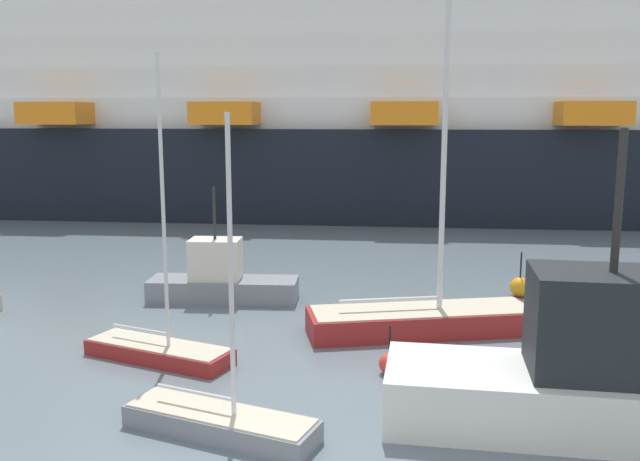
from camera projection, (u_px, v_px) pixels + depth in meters
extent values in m
cube|color=maroon|center=(421.00, 321.00, 20.41)|extent=(7.07, 3.56, 0.70)
cube|color=beige|center=(422.00, 309.00, 20.35)|extent=(6.77, 3.34, 0.04)
cylinder|color=silver|center=(444.00, 159.00, 19.66)|extent=(0.16, 0.16, 9.02)
cylinder|color=silver|center=(390.00, 300.00, 20.15)|extent=(3.00, 0.90, 0.13)
cube|color=maroon|center=(159.00, 352.00, 18.19)|extent=(4.32, 2.51, 0.41)
cube|color=beige|center=(159.00, 344.00, 18.15)|extent=(4.13, 2.37, 0.04)
cylinder|color=silver|center=(163.00, 205.00, 17.36)|extent=(0.10, 0.10, 7.60)
cylinder|color=silver|center=(140.00, 329.00, 18.35)|extent=(1.79, 0.69, 0.08)
cube|color=gray|center=(220.00, 424.00, 13.96)|extent=(4.31, 2.35, 0.46)
cube|color=beige|center=(220.00, 412.00, 13.92)|extent=(4.12, 2.22, 0.04)
cylinder|color=silver|center=(231.00, 270.00, 13.26)|extent=(0.10, 0.10, 6.10)
cylinder|color=silver|center=(195.00, 392.00, 14.10)|extent=(1.81, 0.65, 0.08)
cube|color=gray|center=(224.00, 290.00, 23.87)|extent=(5.25, 1.78, 0.79)
cube|color=silver|center=(216.00, 259.00, 23.70)|extent=(1.80, 1.25, 1.42)
cylinder|color=#262626|center=(214.00, 213.00, 23.42)|extent=(0.10, 0.10, 1.81)
cube|color=white|center=(583.00, 401.00, 14.12)|extent=(8.29, 3.03, 1.25)
cube|color=#1E2328|center=(610.00, 323.00, 13.76)|extent=(3.23, 2.13, 2.15)
cylinder|color=#262626|center=(619.00, 201.00, 13.33)|extent=(0.16, 0.16, 2.86)
sphere|color=orange|center=(520.00, 287.00, 24.38)|extent=(0.71, 0.71, 0.71)
cylinder|color=black|center=(521.00, 265.00, 24.24)|extent=(0.06, 0.06, 0.92)
sphere|color=red|center=(389.00, 364.00, 17.18)|extent=(0.54, 0.54, 0.54)
cylinder|color=black|center=(390.00, 340.00, 17.07)|extent=(0.06, 0.06, 0.74)
cube|color=black|center=(253.00, 168.00, 46.73)|extent=(101.49, 14.65, 5.58)
cube|color=white|center=(252.00, 113.00, 46.10)|extent=(93.37, 12.91, 1.83)
cube|color=white|center=(251.00, 86.00, 45.78)|extent=(87.77, 12.14, 1.83)
cube|color=white|center=(251.00, 58.00, 45.47)|extent=(82.17, 11.36, 1.83)
cube|color=white|center=(250.00, 30.00, 45.15)|extent=(76.56, 10.59, 1.83)
cube|color=white|center=(250.00, 1.00, 44.84)|extent=(70.96, 9.81, 1.83)
cube|color=orange|center=(57.00, 113.00, 39.88)|extent=(3.66, 2.86, 1.28)
cube|color=orange|center=(226.00, 113.00, 38.86)|extent=(3.66, 2.86, 1.28)
cube|color=orange|center=(404.00, 113.00, 37.84)|extent=(3.66, 2.86, 1.28)
cube|color=orange|center=(592.00, 113.00, 36.82)|extent=(3.66, 2.86, 1.28)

